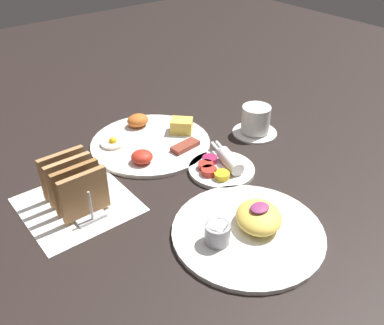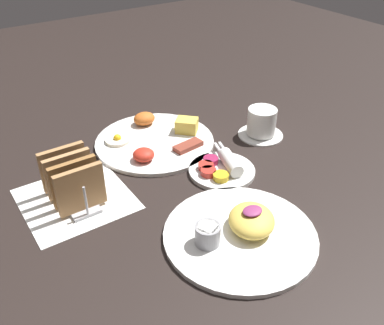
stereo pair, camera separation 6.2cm
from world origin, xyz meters
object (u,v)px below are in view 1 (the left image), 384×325
plate_foreground (249,228)px  toast_rack (74,185)px  plate_breakfast (151,141)px  coffee_cup (256,121)px  plate_condiments (222,167)px

plate_foreground → toast_rack: 0.36m
plate_breakfast → plate_foreground: size_ratio=1.04×
plate_foreground → coffee_cup: bearing=43.0°
plate_breakfast → plate_foreground: bearing=-95.7°
toast_rack → coffee_cup: toast_rack is taller
plate_breakfast → coffee_cup: coffee_cup is taller
plate_breakfast → coffee_cup: (0.25, -0.12, 0.03)m
plate_condiments → toast_rack: 0.34m
plate_condiments → plate_foreground: bearing=-117.9°
plate_condiments → plate_breakfast: bearing=106.4°
plate_breakfast → coffee_cup: size_ratio=2.56×
plate_foreground → plate_condiments: bearing=62.1°
plate_breakfast → toast_rack: 0.29m
plate_breakfast → plate_foreground: (-0.04, -0.40, 0.00)m
plate_condiments → plate_foreground: plate_foreground is taller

